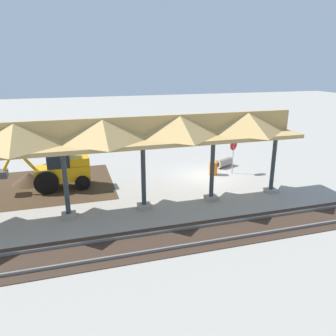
% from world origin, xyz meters
% --- Properties ---
extents(ground_plane, '(120.00, 120.00, 0.00)m').
position_xyz_m(ground_plane, '(0.00, 0.00, 0.00)').
color(ground_plane, '#9E998E').
extents(dirt_work_zone, '(8.17, 7.00, 0.01)m').
position_xyz_m(dirt_work_zone, '(10.26, -1.17, 0.00)').
color(dirt_work_zone, '#42301E').
rests_on(dirt_work_zone, ground).
extents(platform_canopy, '(24.51, 3.20, 4.90)m').
position_xyz_m(platform_canopy, '(8.95, 3.84, 4.18)').
color(platform_canopy, '#9E998E').
rests_on(platform_canopy, ground).
extents(rail_tracks, '(60.00, 2.58, 0.15)m').
position_xyz_m(rail_tracks, '(0.00, 7.54, 0.03)').
color(rail_tracks, slate).
rests_on(rail_tracks, ground).
extents(stop_sign, '(0.69, 0.37, 2.45)m').
position_xyz_m(stop_sign, '(-2.11, 0.01, 1.77)').
color(stop_sign, gray).
rests_on(stop_sign, ground).
extents(backhoe, '(5.29, 1.75, 2.82)m').
position_xyz_m(backhoe, '(9.33, -0.44, 1.26)').
color(backhoe, orange).
rests_on(backhoe, ground).
extents(dirt_mound, '(4.23, 4.23, 1.43)m').
position_xyz_m(dirt_mound, '(11.35, -1.90, 0.00)').
color(dirt_mound, '#42301E').
rests_on(dirt_mound, ground).
extents(concrete_pipe, '(1.59, 1.24, 0.71)m').
position_xyz_m(concrete_pipe, '(-2.18, -1.57, 0.35)').
color(concrete_pipe, '#9E9384').
rests_on(concrete_pipe, ground).
extents(traffic_barrel, '(0.56, 0.56, 0.90)m').
position_xyz_m(traffic_barrel, '(-0.73, -0.14, 0.45)').
color(traffic_barrel, orange).
rests_on(traffic_barrel, ground).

